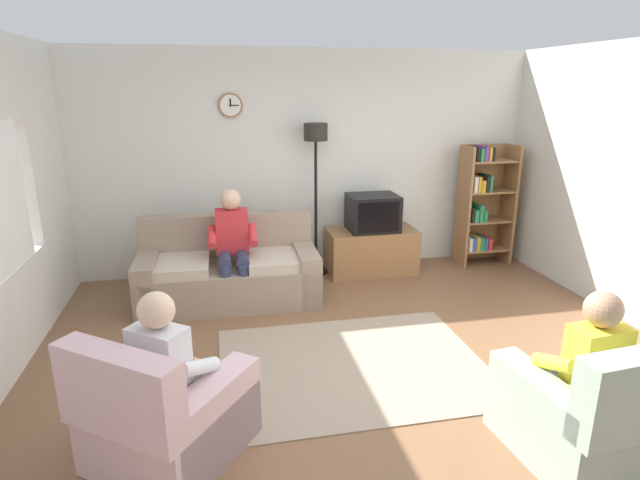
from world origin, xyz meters
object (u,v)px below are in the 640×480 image
Objects in this scene: bookshelf at (482,204)px; floor_lamp at (316,158)px; armchair_near_bookshelf at (585,415)px; person_in_left_armchair at (172,365)px; couch at (229,273)px; tv at (373,213)px; tv_stand at (371,251)px; person_in_right_armchair at (582,363)px; armchair_near_window at (166,417)px; person_on_couch at (233,242)px.

bookshelf is 0.84× the size of floor_lamp.
floor_lamp reaches higher than armchair_near_bookshelf.
armchair_near_bookshelf is 2.60m from person_in_left_armchair.
floor_lamp is at bearing 30.49° from couch.
tv is at bearing -10.17° from floor_lamp.
armchair_near_bookshelf is (0.31, -3.49, -0.49)m from tv.
tv_stand is at bearing 90.00° from tv.
tv is 0.32× the size of floor_lamp.
person_in_right_armchair is at bearing -85.02° from tv_stand.
armchair_near_window is at bearing 170.41° from person_in_right_armchair.
person_on_couch is 3.44m from person_in_right_armchair.
person_on_couch is at bearing -159.95° from tv.
bookshelf reaches higher than armchair_near_window.
tv_stand is at bearing 17.02° from couch.
person_in_left_armchair and person_in_right_armchair have the same top height.
couch is 0.40m from person_on_couch.
floor_lamp is (1.10, 0.64, 1.14)m from couch.
floor_lamp is 3.93m from armchair_near_bookshelf.
tv_stand is at bearing 53.02° from armchair_near_window.
armchair_near_bookshelf is (-1.20, -3.59, -0.51)m from bookshelf.
couch is at bearing 79.06° from armchair_near_window.
tv reaches higher than couch.
person_on_couch reaches higher than armchair_near_window.
person_in_right_armchair is (0.30, -3.43, 0.33)m from tv_stand.
floor_lamp reaches higher than person_in_right_armchair.
armchair_near_bookshelf is at bearing -85.02° from tv_stand.
armchair_near_bookshelf is at bearing -54.57° from person_on_couch.
person_on_couch is at bearing 126.18° from person_in_right_armchair.
couch is 2.43m from person_in_left_armchair.
bookshelf is (1.51, 0.09, 0.02)m from tv.
couch is 1.87m from tv_stand.
person_on_couch is 1.11× the size of person_in_left_armchair.
person_on_couch reaches higher than tv.
armchair_near_bookshelf is (2.09, -2.97, -0.02)m from couch.
bookshelf reaches higher than tv.
tv_stand is at bearing 94.98° from armchair_near_bookshelf.
bookshelf is (3.29, 0.62, 0.48)m from couch.
armchair_near_window and armchair_near_bookshelf have the same top height.
couch and armchair_near_bookshelf have the same top height.
tv is 0.51× the size of armchair_near_window.
armchair_near_window is (-2.26, -3.00, 0.01)m from tv_stand.
person_in_right_armchair is (0.30, -3.40, -0.17)m from tv.
armchair_near_window is at bearing -127.21° from tv.
person_on_couch is at bearing -167.38° from bookshelf.
tv_stand is 1.16× the size of armchair_near_bookshelf.
armchair_near_window is at bearing -126.98° from tv_stand.
bookshelf is at bearing 3.55° from tv.
person_on_couch is at bearing -64.08° from couch.
person_in_left_armchair is at bearing 168.63° from person_in_right_armchair.
floor_lamp is 3.76m from person_in_right_armchair.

